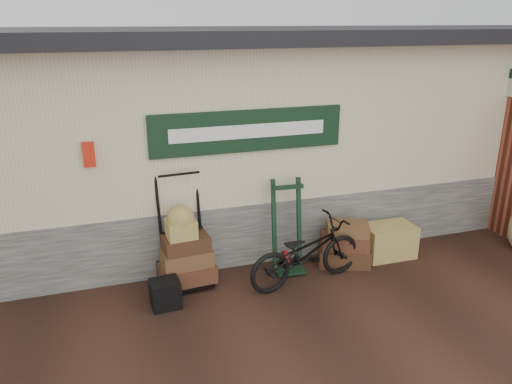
% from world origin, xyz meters
% --- Properties ---
extents(ground, '(80.00, 80.00, 0.00)m').
position_xyz_m(ground, '(0.00, 0.00, 0.00)').
color(ground, black).
rests_on(ground, ground).
extents(station_building, '(14.40, 4.10, 3.20)m').
position_xyz_m(station_building, '(-0.01, 2.74, 1.61)').
color(station_building, '#4C4C47').
rests_on(station_building, ground).
extents(porter_trolley, '(0.89, 0.70, 1.70)m').
position_xyz_m(porter_trolley, '(-1.26, 0.85, 0.85)').
color(porter_trolley, black).
rests_on(porter_trolley, ground).
extents(green_barrow, '(0.49, 0.43, 1.29)m').
position_xyz_m(green_barrow, '(0.17, 0.70, 0.65)').
color(green_barrow, black).
rests_on(green_barrow, ground).
extents(suitcase_stack, '(0.83, 0.68, 0.63)m').
position_xyz_m(suitcase_stack, '(1.01, 0.60, 0.32)').
color(suitcase_stack, '#351E11').
rests_on(suitcase_stack, ground).
extents(wicker_hamper, '(0.75, 0.49, 0.48)m').
position_xyz_m(wicker_hamper, '(1.73, 0.62, 0.24)').
color(wicker_hamper, olive).
rests_on(wicker_hamper, ground).
extents(black_trunk, '(0.36, 0.32, 0.35)m').
position_xyz_m(black_trunk, '(-1.59, 0.25, 0.17)').
color(black_trunk, black).
rests_on(black_trunk, ground).
extents(bicycle, '(0.88, 1.75, 0.98)m').
position_xyz_m(bicycle, '(0.26, 0.26, 0.49)').
color(bicycle, black).
rests_on(bicycle, ground).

